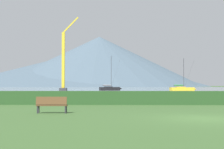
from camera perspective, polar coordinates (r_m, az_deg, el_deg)
ground_plane at (r=15.95m, az=16.30°, el=-7.63°), size 1000.00×1000.00×0.00m
harbor_water at (r=152.37m, az=2.59°, el=-2.51°), size 320.00×246.00×0.00m
hedge_line at (r=26.66m, az=10.04°, el=-4.14°), size 80.00×1.20×1.12m
sailboat_slip_0 at (r=87.03m, az=12.51°, el=-2.53°), size 7.39×2.89×8.81m
sailboat_slip_3 at (r=97.51m, az=-0.39°, el=-2.49°), size 7.31×3.69×10.64m
park_bench_under_tree at (r=18.46m, az=-10.78°, el=-5.22°), size 1.75×0.48×0.95m
dock_crane at (r=90.83m, az=-8.68°, el=1.74°), size 5.29×2.00×21.02m
distant_hill_central_peak at (r=394.00m, az=-5.29°, el=0.94°), size 305.60×305.60×42.23m
distant_hill_east_ridge at (r=360.13m, az=-2.29°, el=2.35°), size 227.87×227.87×56.66m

